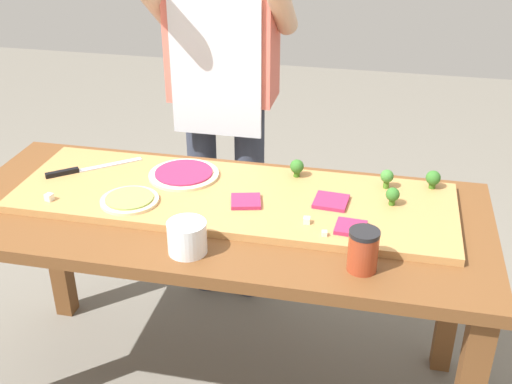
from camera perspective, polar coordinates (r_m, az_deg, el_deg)
name	(u,v)px	position (r m, az deg, el deg)	size (l,w,h in m)	color
prep_table	(220,238)	(2.05, -3.21, -4.15)	(1.67, 0.71, 0.76)	brown
cutting_board	(232,198)	(2.03, -2.11, -0.51)	(1.39, 0.45, 0.02)	#B27F47
chefs_knife	(81,170)	(2.25, -15.35, 1.93)	(0.27, 0.22, 0.02)	#B7BABF
pizza_whole_beet_magenta	(184,174)	(2.15, -6.45, 1.60)	(0.23, 0.23, 0.02)	beige
pizza_whole_pesto_green	(130,200)	(2.02, -11.21, -0.68)	(0.18, 0.18, 0.02)	beige
pizza_slice_near_left	(351,227)	(1.86, 8.44, -3.14)	(0.09, 0.09, 0.01)	#9E234C
pizza_slice_far_right	(331,201)	(1.99, 6.70, -0.83)	(0.10, 0.10, 0.01)	#9E234C
pizza_slice_center	(246,201)	(1.97, -0.91, -0.83)	(0.09, 0.09, 0.01)	#9E234C
broccoli_floret_back_left	(433,178)	(2.12, 15.51, 1.18)	(0.05, 0.05, 0.06)	#366618
broccoli_floret_front_mid	(393,195)	(1.99, 12.08, -0.26)	(0.04, 0.04, 0.06)	#366618
broccoli_floret_front_right	(297,167)	(2.13, 3.66, 2.24)	(0.05, 0.05, 0.06)	#366618
broccoli_floret_back_mid	(387,177)	(2.09, 11.59, 1.32)	(0.04, 0.04, 0.06)	#3F7220
cheese_crumble_a	(324,233)	(1.82, 6.12, -3.69)	(0.01, 0.01, 0.01)	silver
cheese_crumble_b	(307,220)	(1.87, 4.55, -2.53)	(0.02, 0.02, 0.02)	silver
cheese_crumble_c	(49,197)	(2.09, -17.96, -0.44)	(0.02, 0.02, 0.02)	silver
flour_cup	(187,239)	(1.78, -6.15, -4.19)	(0.11, 0.11, 0.09)	white
sauce_jar	(363,250)	(1.71, 9.52, -5.16)	(0.08, 0.08, 0.12)	#99381E
cook_center	(223,74)	(2.47, -2.98, 10.48)	(0.54, 0.39, 1.67)	#333847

